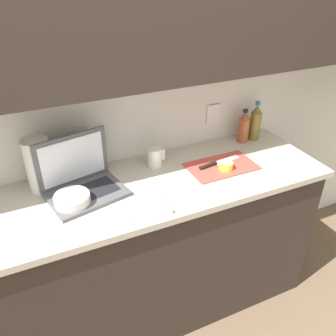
{
  "coord_description": "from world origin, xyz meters",
  "views": [
    {
      "loc": [
        -0.5,
        -1.42,
        1.95
      ],
      "look_at": [
        0.14,
        -0.01,
        1.01
      ],
      "focal_mm": 38.0,
      "sensor_mm": 36.0,
      "label": 1
    }
  ],
  "objects_px": {
    "bottle_oil_tall": "(255,122)",
    "lemon_half_cut": "(226,165)",
    "cutting_board": "(222,166)",
    "measuring_cup": "(155,157)",
    "bottle_green_soda": "(244,127)",
    "laptop": "(81,180)",
    "knife": "(213,164)",
    "bowl_white": "(72,201)",
    "paper_towel_roll": "(39,165)"
  },
  "relations": [
    {
      "from": "knife",
      "to": "bowl_white",
      "type": "bearing_deg",
      "value": 174.22
    },
    {
      "from": "lemon_half_cut",
      "to": "laptop",
      "type": "bearing_deg",
      "value": 170.57
    },
    {
      "from": "measuring_cup",
      "to": "paper_towel_roll",
      "type": "height_order",
      "value": "paper_towel_roll"
    },
    {
      "from": "measuring_cup",
      "to": "bottle_green_soda",
      "type": "bearing_deg",
      "value": 4.99
    },
    {
      "from": "lemon_half_cut",
      "to": "bottle_green_soda",
      "type": "relative_size",
      "value": 0.37
    },
    {
      "from": "cutting_board",
      "to": "measuring_cup",
      "type": "bearing_deg",
      "value": 153.97
    },
    {
      "from": "measuring_cup",
      "to": "paper_towel_roll",
      "type": "relative_size",
      "value": 0.41
    },
    {
      "from": "measuring_cup",
      "to": "paper_towel_roll",
      "type": "xyz_separation_m",
      "value": [
        -0.59,
        0.03,
        0.08
      ]
    },
    {
      "from": "laptop",
      "to": "lemon_half_cut",
      "type": "relative_size",
      "value": 5.25
    },
    {
      "from": "knife",
      "to": "lemon_half_cut",
      "type": "height_order",
      "value": "lemon_half_cut"
    },
    {
      "from": "laptop",
      "to": "cutting_board",
      "type": "relative_size",
      "value": 1.09
    },
    {
      "from": "bottle_oil_tall",
      "to": "measuring_cup",
      "type": "xyz_separation_m",
      "value": [
        -0.71,
        -0.05,
        -0.06
      ]
    },
    {
      "from": "bottle_green_soda",
      "to": "bowl_white",
      "type": "xyz_separation_m",
      "value": [
        -1.11,
        -0.23,
        -0.06
      ]
    },
    {
      "from": "cutting_board",
      "to": "bottle_oil_tall",
      "type": "relative_size",
      "value": 1.53
    },
    {
      "from": "bottle_oil_tall",
      "to": "bowl_white",
      "type": "distance_m",
      "value": 1.22
    },
    {
      "from": "bowl_white",
      "to": "measuring_cup",
      "type": "bearing_deg",
      "value": 20.2
    },
    {
      "from": "bottle_green_soda",
      "to": "measuring_cup",
      "type": "distance_m",
      "value": 0.62
    },
    {
      "from": "bottle_green_soda",
      "to": "paper_towel_roll",
      "type": "distance_m",
      "value": 1.21
    },
    {
      "from": "bottle_green_soda",
      "to": "measuring_cup",
      "type": "bearing_deg",
      "value": -175.01
    },
    {
      "from": "bottle_green_soda",
      "to": "bottle_oil_tall",
      "type": "distance_m",
      "value": 0.09
    },
    {
      "from": "laptop",
      "to": "knife",
      "type": "xyz_separation_m",
      "value": [
        0.71,
        -0.07,
        -0.05
      ]
    },
    {
      "from": "lemon_half_cut",
      "to": "bottle_oil_tall",
      "type": "xyz_separation_m",
      "value": [
        0.37,
        0.25,
        0.08
      ]
    },
    {
      "from": "cutting_board",
      "to": "bottle_green_soda",
      "type": "height_order",
      "value": "bottle_green_soda"
    },
    {
      "from": "bottle_oil_tall",
      "to": "lemon_half_cut",
      "type": "bearing_deg",
      "value": -145.64
    },
    {
      "from": "cutting_board",
      "to": "bottle_green_soda",
      "type": "relative_size",
      "value": 1.78
    },
    {
      "from": "laptop",
      "to": "bottle_oil_tall",
      "type": "bearing_deg",
      "value": -5.72
    },
    {
      "from": "lemon_half_cut",
      "to": "bottle_oil_tall",
      "type": "relative_size",
      "value": 0.32
    },
    {
      "from": "knife",
      "to": "bottle_green_soda",
      "type": "bearing_deg",
      "value": 21.55
    },
    {
      "from": "knife",
      "to": "paper_towel_roll",
      "type": "height_order",
      "value": "paper_towel_roll"
    },
    {
      "from": "lemon_half_cut",
      "to": "knife",
      "type": "bearing_deg",
      "value": 126.84
    },
    {
      "from": "knife",
      "to": "measuring_cup",
      "type": "relative_size",
      "value": 2.46
    },
    {
      "from": "bottle_oil_tall",
      "to": "cutting_board",
      "type": "bearing_deg",
      "value": -149.72
    },
    {
      "from": "cutting_board",
      "to": "lemon_half_cut",
      "type": "xyz_separation_m",
      "value": [
        0.0,
        -0.04,
        0.02
      ]
    },
    {
      "from": "bowl_white",
      "to": "paper_towel_roll",
      "type": "relative_size",
      "value": 0.61
    },
    {
      "from": "knife",
      "to": "bottle_oil_tall",
      "type": "height_order",
      "value": "bottle_oil_tall"
    },
    {
      "from": "cutting_board",
      "to": "bottle_oil_tall",
      "type": "height_order",
      "value": "bottle_oil_tall"
    },
    {
      "from": "knife",
      "to": "bottle_oil_tall",
      "type": "xyz_separation_m",
      "value": [
        0.42,
        0.19,
        0.1
      ]
    },
    {
      "from": "laptop",
      "to": "lemon_half_cut",
      "type": "height_order",
      "value": "laptop"
    },
    {
      "from": "laptop",
      "to": "cutting_board",
      "type": "height_order",
      "value": "laptop"
    },
    {
      "from": "laptop",
      "to": "bottle_oil_tall",
      "type": "relative_size",
      "value": 1.68
    },
    {
      "from": "bottle_oil_tall",
      "to": "measuring_cup",
      "type": "bearing_deg",
      "value": -175.61
    },
    {
      "from": "bowl_white",
      "to": "knife",
      "type": "bearing_deg",
      "value": 3.03
    },
    {
      "from": "laptop",
      "to": "measuring_cup",
      "type": "xyz_separation_m",
      "value": [
        0.42,
        0.07,
        -0.01
      ]
    },
    {
      "from": "laptop",
      "to": "bowl_white",
      "type": "bearing_deg",
      "value": -135.24
    },
    {
      "from": "bottle_oil_tall",
      "to": "measuring_cup",
      "type": "relative_size",
      "value": 2.2
    },
    {
      "from": "cutting_board",
      "to": "measuring_cup",
      "type": "xyz_separation_m",
      "value": [
        -0.33,
        0.16,
        0.05
      ]
    },
    {
      "from": "bottle_oil_tall",
      "to": "paper_towel_roll",
      "type": "height_order",
      "value": "paper_towel_roll"
    },
    {
      "from": "cutting_board",
      "to": "paper_towel_roll",
      "type": "relative_size",
      "value": 1.38
    },
    {
      "from": "laptop",
      "to": "knife",
      "type": "height_order",
      "value": "laptop"
    },
    {
      "from": "laptop",
      "to": "bottle_green_soda",
      "type": "distance_m",
      "value": 1.05
    }
  ]
}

